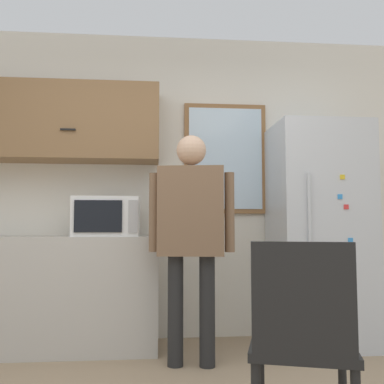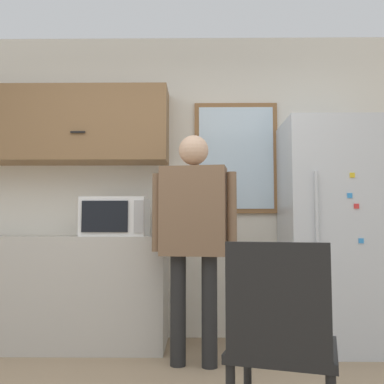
{
  "view_description": "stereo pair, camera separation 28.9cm",
  "coord_description": "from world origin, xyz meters",
  "px_view_note": "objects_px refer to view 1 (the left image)",
  "views": [
    {
      "loc": [
        0.0,
        -1.73,
        0.97
      ],
      "look_at": [
        0.26,
        1.14,
        1.2
      ],
      "focal_mm": 40.0,
      "sensor_mm": 36.0,
      "label": 1
    },
    {
      "loc": [
        0.29,
        -1.74,
        0.97
      ],
      "look_at": [
        0.26,
        1.14,
        1.2
      ],
      "focal_mm": 40.0,
      "sensor_mm": 36.0,
      "label": 2
    }
  ],
  "objects_px": {
    "person": "(191,223)",
    "chair": "(302,335)",
    "refrigerator": "(319,233)",
    "microwave": "(107,217)"
  },
  "relations": [
    {
      "from": "microwave",
      "to": "refrigerator",
      "type": "height_order",
      "value": "refrigerator"
    },
    {
      "from": "microwave",
      "to": "person",
      "type": "relative_size",
      "value": 0.31
    },
    {
      "from": "chair",
      "to": "microwave",
      "type": "bearing_deg",
      "value": -40.89
    },
    {
      "from": "person",
      "to": "refrigerator",
      "type": "xyz_separation_m",
      "value": [
        1.11,
        0.43,
        -0.08
      ]
    },
    {
      "from": "microwave",
      "to": "refrigerator",
      "type": "distance_m",
      "value": 1.75
    },
    {
      "from": "person",
      "to": "refrigerator",
      "type": "relative_size",
      "value": 0.89
    },
    {
      "from": "refrigerator",
      "to": "microwave",
      "type": "bearing_deg",
      "value": -179.64
    },
    {
      "from": "person",
      "to": "chair",
      "type": "height_order",
      "value": "person"
    },
    {
      "from": "person",
      "to": "microwave",
      "type": "bearing_deg",
      "value": 155.26
    },
    {
      "from": "refrigerator",
      "to": "chair",
      "type": "xyz_separation_m",
      "value": [
        -0.73,
        -1.62,
        -0.41
      ]
    }
  ]
}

